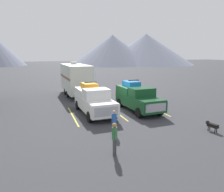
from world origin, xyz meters
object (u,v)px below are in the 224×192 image
person_a (114,121)px  person_b (115,137)px  pickup_truck_a (94,100)px  dog (211,125)px  pickup_truck_b (137,97)px  camper_trailer_a (76,78)px

person_a → person_b: 2.76m
pickup_truck_a → person_b: 7.67m
person_b → dog: person_b is taller
pickup_truck_a → person_a: bearing=-89.4°
person_a → person_b: size_ratio=0.93×
pickup_truck_a → pickup_truck_b: (3.87, -0.23, 0.00)m
camper_trailer_a → person_a: size_ratio=5.34×
camper_trailer_a → dog: bearing=-67.0°
pickup_truck_b → pickup_truck_a: bearing=176.7°
camper_trailer_a → person_a: bearing=-89.4°
pickup_truck_b → person_a: size_ratio=3.55×
person_a → dog: 6.30m
pickup_truck_b → person_b: size_ratio=3.31×
camper_trailer_a → person_b: 15.91m
pickup_truck_a → camper_trailer_a: (-0.10, 8.24, 0.89)m
pickup_truck_b → dog: bearing=-69.9°
camper_trailer_a → person_a: (0.15, -13.24, -1.17)m
pickup_truck_a → dog: pickup_truck_a is taller
person_a → person_b: person_b is taller
camper_trailer_a → person_b: size_ratio=4.96×
pickup_truck_b → person_b: (-4.71, -7.39, -0.22)m
camper_trailer_a → pickup_truck_a: bearing=-89.3°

